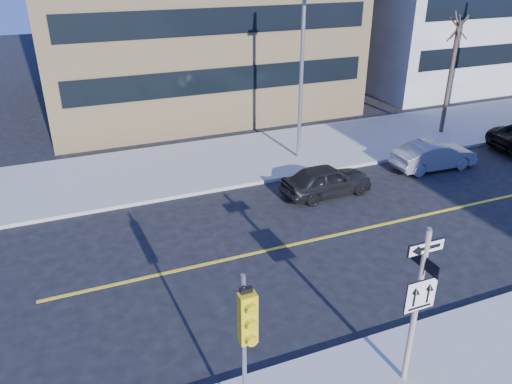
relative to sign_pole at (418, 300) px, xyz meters
name	(u,v)px	position (x,y,z in m)	size (l,w,h in m)	color
ground	(347,317)	(0.00, 2.51, -2.44)	(120.00, 120.00, 0.00)	black
far_sidewalk	(499,119)	(18.00, 14.51, -2.36)	(66.00, 6.00, 0.15)	#AFADA4
sign_pole	(418,300)	(0.00, 0.00, 0.00)	(0.92, 0.92, 4.06)	silver
traffic_signal	(247,331)	(-4.00, -0.15, 0.59)	(0.32, 0.45, 4.00)	gray
parked_car_a	(327,180)	(3.32, 9.56, -1.78)	(3.85, 1.55, 1.31)	black
parked_car_b	(434,155)	(9.31, 10.11, -1.78)	(3.97, 1.38, 1.31)	gray
streetlight_a	(304,62)	(4.00, 13.27, 2.32)	(0.55, 2.25, 8.00)	gray
street_tree_west	(458,31)	(13.00, 13.81, 3.09)	(1.80, 1.80, 6.35)	#3A2F22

